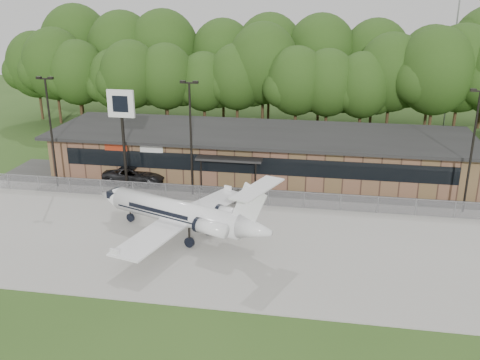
% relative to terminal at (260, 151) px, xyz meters
% --- Properties ---
extents(ground, '(160.00, 160.00, 0.00)m').
position_rel_terminal_xyz_m(ground, '(0.00, -23.94, -2.18)').
color(ground, '#2D4C1B').
rests_on(ground, ground).
extents(apron, '(64.00, 18.00, 0.08)m').
position_rel_terminal_xyz_m(apron, '(0.00, -15.94, -2.14)').
color(apron, '#9E9B93').
rests_on(apron, ground).
extents(parking_lot, '(50.00, 9.00, 0.06)m').
position_rel_terminal_xyz_m(parking_lot, '(0.00, -4.44, -2.15)').
color(parking_lot, '#383835').
rests_on(parking_lot, ground).
extents(terminal, '(41.00, 11.65, 4.30)m').
position_rel_terminal_xyz_m(terminal, '(0.00, 0.00, 0.00)').
color(terminal, brown).
rests_on(terminal, ground).
extents(fence, '(46.00, 0.04, 1.52)m').
position_rel_terminal_xyz_m(fence, '(0.00, -8.94, -1.40)').
color(fence, gray).
rests_on(fence, ground).
extents(treeline, '(72.00, 12.00, 15.00)m').
position_rel_terminal_xyz_m(treeline, '(0.00, 18.06, 5.32)').
color(treeline, '#193711').
rests_on(treeline, ground).
extents(radio_mast, '(0.20, 0.20, 25.00)m').
position_rel_terminal_xyz_m(radio_mast, '(22.00, 24.06, 10.32)').
color(radio_mast, gray).
rests_on(radio_mast, ground).
extents(light_pole_left, '(1.55, 0.30, 10.23)m').
position_rel_terminal_xyz_m(light_pole_left, '(-18.00, -7.44, 3.80)').
color(light_pole_left, black).
rests_on(light_pole_left, ground).
extents(light_pole_mid, '(1.55, 0.30, 10.23)m').
position_rel_terminal_xyz_m(light_pole_mid, '(-5.00, -7.44, 3.80)').
color(light_pole_mid, black).
rests_on(light_pole_mid, ground).
extents(light_pole_right, '(1.55, 0.30, 10.23)m').
position_rel_terminal_xyz_m(light_pole_right, '(18.00, -7.44, 3.80)').
color(light_pole_right, black).
rests_on(light_pole_right, ground).
extents(business_jet, '(15.37, 13.74, 5.26)m').
position_rel_terminal_xyz_m(business_jet, '(-3.45, -15.99, -0.30)').
color(business_jet, white).
rests_on(business_jet, ground).
extents(suv, '(5.97, 3.05, 1.61)m').
position_rel_terminal_xyz_m(suv, '(-11.26, -5.26, -1.37)').
color(suv, '#29292B').
rests_on(suv, ground).
extents(pole_sign, '(2.42, 0.35, 9.23)m').
position_rel_terminal_xyz_m(pole_sign, '(-11.28, -7.15, 4.89)').
color(pole_sign, black).
rests_on(pole_sign, ground).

